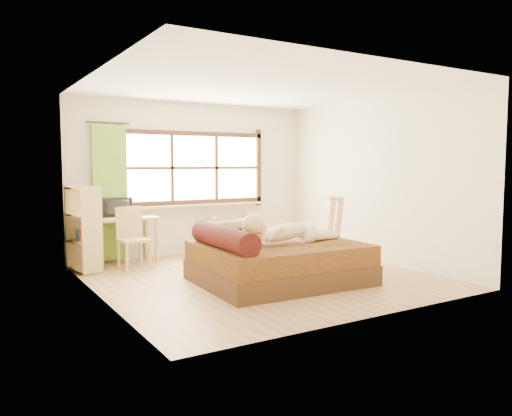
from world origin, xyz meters
TOP-DOWN VIEW (x-y plane):
  - floor at (0.00, 0.00)m, footprint 4.50×4.50m
  - ceiling at (0.00, 0.00)m, footprint 4.50×4.50m
  - wall_back at (0.00, 2.25)m, footprint 4.50×0.00m
  - wall_front at (0.00, -2.25)m, footprint 4.50×0.00m
  - wall_left at (-2.25, 0.00)m, footprint 0.00×4.50m
  - wall_right at (2.25, 0.00)m, footprint 0.00×4.50m
  - window at (0.00, 2.22)m, footprint 2.80×0.16m
  - curtain at (-1.55, 2.13)m, footprint 0.55×0.10m
  - bed at (0.01, -0.41)m, footprint 2.23×1.82m
  - woman at (0.22, -0.46)m, footprint 1.53×0.50m
  - kitten at (-0.65, -0.31)m, footprint 0.33×0.14m
  - desk at (-1.47, 1.95)m, footprint 1.25×0.64m
  - monitor at (-1.47, 2.00)m, footprint 0.55×0.11m
  - chair at (-1.37, 1.59)m, footprint 0.45×0.45m
  - pipe_shelf at (0.62, 2.07)m, footprint 1.17×0.30m
  - cup at (0.31, 2.07)m, footprint 0.13×0.13m
  - book at (0.81, 2.07)m, footprint 0.17×0.24m
  - bookshelf at (-2.08, 1.66)m, footprint 0.45×0.62m

SIDE VIEW (x-z plane):
  - floor at x=0.00m, z-range 0.00..0.00m
  - bed at x=0.01m, z-range -0.12..0.70m
  - pipe_shelf at x=0.62m, z-range 0.10..0.76m
  - chair at x=-1.37m, z-range 0.05..1.01m
  - book at x=0.81m, z-range 0.58..0.60m
  - cup at x=0.31m, z-range 0.58..0.68m
  - bookshelf at x=-2.08m, z-range 0.01..1.30m
  - desk at x=-1.47m, z-range 0.28..1.04m
  - kitten at x=-0.65m, z-range 0.54..0.80m
  - woman at x=0.22m, z-range 0.54..1.19m
  - monitor at x=-1.47m, z-range 0.76..1.07m
  - curtain at x=-1.55m, z-range 0.05..2.25m
  - wall_back at x=0.00m, z-range -0.90..3.60m
  - wall_front at x=0.00m, z-range -0.90..3.60m
  - wall_left at x=-2.25m, z-range -0.90..3.60m
  - wall_right at x=2.25m, z-range -0.90..3.60m
  - window at x=0.00m, z-range 0.78..2.24m
  - ceiling at x=0.00m, z-range 2.70..2.70m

